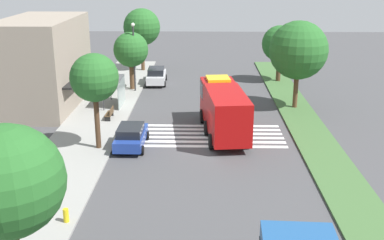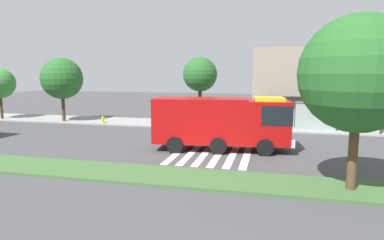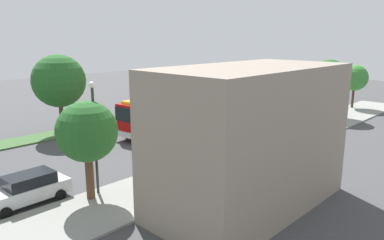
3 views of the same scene
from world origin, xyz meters
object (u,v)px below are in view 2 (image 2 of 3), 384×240
(bus_stop_shelter, at_px, (316,111))
(bench_near_shelter, at_px, (269,123))
(sidewalk_tree_center, at_px, (200,75))
(street_lamp, at_px, (384,87))
(parked_car_west, at_px, (200,123))
(sidewalk_tree_west, at_px, (62,79))
(fire_truck, at_px, (225,121))
(median_tree_far_west, at_px, (359,74))
(fire_hydrant, at_px, (103,120))

(bus_stop_shelter, xyz_separation_m, bench_near_shelter, (-4.00, 0.01, -1.30))
(bench_near_shelter, relative_size, sidewalk_tree_center, 0.24)
(bench_near_shelter, relative_size, street_lamp, 0.24)
(parked_car_west, distance_m, sidewalk_tree_center, 4.79)
(sidewalk_tree_west, height_order, sidewalk_tree_center, sidewalk_tree_west)
(parked_car_west, xyz_separation_m, street_lamp, (15.18, 1.80, 3.24))
(bench_near_shelter, height_order, street_lamp, street_lamp)
(fire_truck, distance_m, sidewalk_tree_west, 20.64)
(street_lamp, bearing_deg, median_tree_far_west, -110.04)
(street_lamp, height_order, median_tree_far_west, median_tree_far_west)
(fire_hydrant, bearing_deg, median_tree_far_west, -36.29)
(fire_hydrant, bearing_deg, bus_stop_shelter, 2.59)
(sidewalk_tree_west, bearing_deg, fire_truck, -25.18)
(fire_truck, xyz_separation_m, median_tree_far_west, (6.57, -6.65, 3.16))
(parked_car_west, bearing_deg, sidewalk_tree_center, 102.97)
(sidewalk_tree_center, height_order, median_tree_far_west, median_tree_far_west)
(street_lamp, xyz_separation_m, sidewalk_tree_center, (-15.67, 0.40, 0.99))
(sidewalk_tree_west, xyz_separation_m, fire_hydrant, (4.86, -0.50, -4.14))
(median_tree_far_west, bearing_deg, bus_stop_shelter, 88.91)
(parked_car_west, relative_size, fire_hydrant, 6.28)
(sidewalk_tree_center, relative_size, median_tree_far_west, 0.87)
(parked_car_west, bearing_deg, street_lamp, 7.23)
(fire_truck, relative_size, bus_stop_shelter, 2.71)
(street_lamp, relative_size, sidewalk_tree_west, 1.01)
(parked_car_west, distance_m, fire_hydrant, 10.65)
(bench_near_shelter, bearing_deg, bus_stop_shelter, -0.09)
(bus_stop_shelter, height_order, sidewalk_tree_center, sidewalk_tree_center)
(bus_stop_shelter, bearing_deg, median_tree_far_west, -91.09)
(sidewalk_tree_west, bearing_deg, bench_near_shelter, 1.16)
(sidewalk_tree_west, distance_m, sidewalk_tree_center, 14.89)
(parked_car_west, bearing_deg, median_tree_far_west, -53.06)
(sidewalk_tree_center, height_order, fire_hydrant, sidewalk_tree_center)
(bench_near_shelter, height_order, median_tree_far_west, median_tree_far_west)
(bus_stop_shelter, bearing_deg, sidewalk_tree_west, -179.03)
(parked_car_west, relative_size, street_lamp, 0.65)
(fire_truck, height_order, median_tree_far_west, median_tree_far_west)
(bus_stop_shelter, bearing_deg, street_lamp, -9.14)
(fire_truck, height_order, parked_car_west, fire_truck)
(sidewalk_tree_center, relative_size, fire_hydrant, 9.40)
(fire_truck, height_order, sidewalk_tree_west, sidewalk_tree_west)
(bus_stop_shelter, xyz_separation_m, sidewalk_tree_west, (-25.40, -0.43, 2.74))
(bench_near_shelter, distance_m, sidewalk_tree_center, 7.91)
(parked_car_west, distance_m, bus_stop_shelter, 10.42)
(fire_truck, bearing_deg, sidewalk_tree_center, 106.27)
(parked_car_west, xyz_separation_m, sidewalk_tree_west, (-15.37, 2.20, 3.80))
(bus_stop_shelter, height_order, sidewalk_tree_west, sidewalk_tree_west)
(sidewalk_tree_west, bearing_deg, street_lamp, -0.75)
(fire_truck, relative_size, median_tree_far_west, 1.25)
(street_lamp, xyz_separation_m, median_tree_far_west, (-5.46, -14.96, 1.14))
(bus_stop_shelter, distance_m, sidewalk_tree_center, 10.99)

